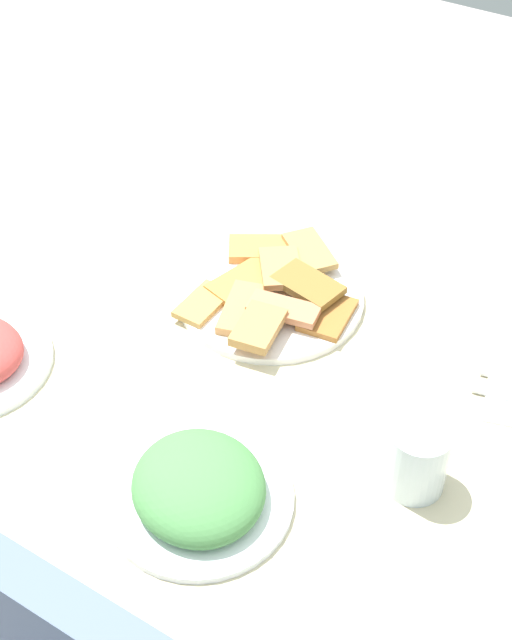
% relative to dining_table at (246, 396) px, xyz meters
% --- Properties ---
extents(ground_plane, '(6.00, 6.00, 0.00)m').
position_rel_dining_table_xyz_m(ground_plane, '(0.00, 0.00, -0.67)').
color(ground_plane, '#B9ABA9').
extents(dining_table, '(1.24, 0.84, 0.75)m').
position_rel_dining_table_xyz_m(dining_table, '(0.00, 0.00, 0.00)').
color(dining_table, beige).
rests_on(dining_table, ground_plane).
extents(pide_platter, '(0.29, 0.31, 0.04)m').
position_rel_dining_table_xyz_m(pide_platter, '(0.04, -0.13, 0.09)').
color(pide_platter, white).
rests_on(pide_platter, dining_table).
extents(salad_plate_rice, '(0.24, 0.24, 0.07)m').
position_rel_dining_table_xyz_m(salad_plate_rice, '(-0.09, 0.24, 0.10)').
color(salad_plate_rice, white).
rests_on(salad_plate_rice, dining_table).
extents(drinking_glass, '(0.08, 0.08, 0.10)m').
position_rel_dining_table_xyz_m(drinking_glass, '(-0.30, 0.07, 0.13)').
color(drinking_glass, silver).
rests_on(drinking_glass, dining_table).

